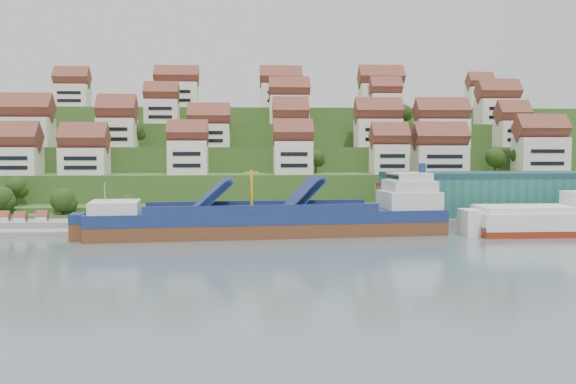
{
  "coord_description": "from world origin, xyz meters",
  "views": [
    {
      "loc": [
        -10.6,
        -128.51,
        17.99
      ],
      "look_at": [
        -0.9,
        14.0,
        8.0
      ],
      "focal_mm": 40.0,
      "sensor_mm": 36.0,
      "label": 1
    }
  ],
  "objects": [
    {
      "name": "flagpole",
      "position": [
        18.11,
        10.0,
        6.88
      ],
      "size": [
        1.28,
        0.16,
        8.0
      ],
      "color": "gray",
      "rests_on": "quay"
    },
    {
      "name": "warehouse",
      "position": [
        52.0,
        17.0,
        7.2
      ],
      "size": [
        60.0,
        15.0,
        10.0
      ],
      "primitive_type": "cube",
      "color": "#25645B",
      "rests_on": "quay"
    },
    {
      "name": "pebble_beach",
      "position": [
        -58.0,
        12.0,
        0.5
      ],
      "size": [
        45.0,
        20.0,
        1.0
      ],
      "primitive_type": "cube",
      "color": "gray",
      "rests_on": "ground"
    },
    {
      "name": "second_ship",
      "position": [
        53.74,
        -0.55,
        2.87
      ],
      "size": [
        32.87,
        12.41,
        9.5
      ],
      "rotation": [
        0.0,
        0.0,
        0.01
      ],
      "color": "maroon",
      "rests_on": "ground"
    },
    {
      "name": "hillside_trees",
      "position": [
        -5.47,
        49.48,
        18.87
      ],
      "size": [
        138.34,
        62.52,
        31.17
      ],
      "color": "#284316",
      "rests_on": "ground"
    },
    {
      "name": "hillside_village",
      "position": [
        4.76,
        60.35,
        24.13
      ],
      "size": [
        154.37,
        61.72,
        28.39
      ],
      "color": "white",
      "rests_on": "ground"
    },
    {
      "name": "cargo_ship",
      "position": [
        -3.5,
        1.17,
        3.09
      ],
      "size": [
        72.89,
        17.82,
        15.93
      ],
      "rotation": [
        0.0,
        0.0,
        0.09
      ],
      "color": "brown",
      "rests_on": "ground"
    },
    {
      "name": "ground",
      "position": [
        0.0,
        0.0,
        0.0
      ],
      "size": [
        300.0,
        300.0,
        0.0
      ],
      "primitive_type": "plane",
      "color": "slate",
      "rests_on": "ground"
    },
    {
      "name": "beach_huts",
      "position": [
        -60.0,
        10.75,
        2.1
      ],
      "size": [
        14.4,
        3.7,
        2.2
      ],
      "color": "white",
      "rests_on": "pebble_beach"
    },
    {
      "name": "hillside",
      "position": [
        0.0,
        103.55,
        10.66
      ],
      "size": [
        260.0,
        128.0,
        31.0
      ],
      "color": "#2D4C1E",
      "rests_on": "ground"
    },
    {
      "name": "quay",
      "position": [
        20.0,
        15.0,
        1.1
      ],
      "size": [
        180.0,
        14.0,
        2.2
      ],
      "primitive_type": "cube",
      "color": "gray",
      "rests_on": "ground"
    }
  ]
}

